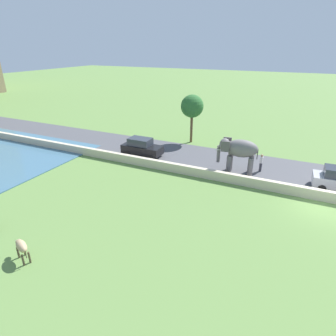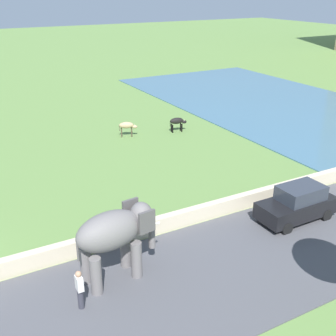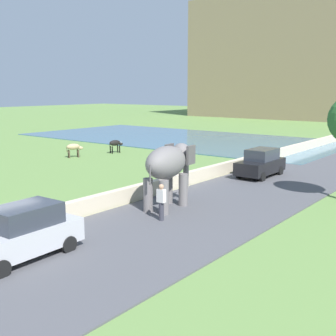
{
  "view_description": "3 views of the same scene",
  "coord_description": "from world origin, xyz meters",
  "px_view_note": "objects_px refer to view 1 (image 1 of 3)",
  "views": [
    {
      "loc": [
        -19.6,
        2.24,
        10.22
      ],
      "look_at": [
        -1.6,
        10.81,
        1.59
      ],
      "focal_mm": 30.54,
      "sensor_mm": 36.0,
      "label": 1
    },
    {
      "loc": [
        16.53,
        1.62,
        10.69
      ],
      "look_at": [
        -1.37,
        11.53,
        1.93
      ],
      "focal_mm": 45.74,
      "sensor_mm": 36.0,
      "label": 2
    },
    {
      "loc": [
        15.58,
        -8.95,
        5.54
      ],
      "look_at": [
        2.39,
        7.83,
        1.65
      ],
      "focal_mm": 46.38,
      "sensor_mm": 36.0,
      "label": 3
    }
  ],
  "objects_px": {
    "car_black": "(142,147)",
    "cow_tan": "(21,246)",
    "person_beside_elephant": "(261,163)",
    "elephant": "(239,150)"
  },
  "relations": [
    {
      "from": "car_black",
      "to": "cow_tan",
      "type": "relative_size",
      "value": 2.84
    },
    {
      "from": "elephant",
      "to": "car_black",
      "type": "distance_m",
      "value": 9.56
    },
    {
      "from": "car_black",
      "to": "cow_tan",
      "type": "height_order",
      "value": "car_black"
    },
    {
      "from": "person_beside_elephant",
      "to": "cow_tan",
      "type": "bearing_deg",
      "value": 151.13
    },
    {
      "from": "person_beside_elephant",
      "to": "car_black",
      "type": "bearing_deg",
      "value": 95.09
    },
    {
      "from": "car_black",
      "to": "cow_tan",
      "type": "xyz_separation_m",
      "value": [
        -15.67,
        -2.11,
        -0.06
      ]
    },
    {
      "from": "car_black",
      "to": "person_beside_elephant",
      "type": "bearing_deg",
      "value": -84.91
    },
    {
      "from": "person_beside_elephant",
      "to": "car_black",
      "type": "relative_size",
      "value": 0.41
    },
    {
      "from": "person_beside_elephant",
      "to": "car_black",
      "type": "height_order",
      "value": "car_black"
    },
    {
      "from": "elephant",
      "to": "car_black",
      "type": "height_order",
      "value": "elephant"
    }
  ]
}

